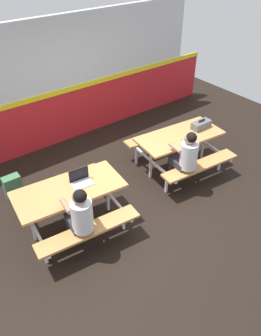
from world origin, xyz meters
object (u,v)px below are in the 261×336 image
(picnic_table_right, at_px, (179,143))
(laptop_silver, at_px, (81,180))
(student_nearer, at_px, (80,215))
(picnic_table_left, at_px, (70,197))
(backpack_dark, at_px, (13,187))
(student_further, at_px, (186,156))
(toolbox_grey, at_px, (201,125))

(picnic_table_right, bearing_deg, laptop_silver, -177.26)
(picnic_table_right, bearing_deg, student_nearer, -165.42)
(student_nearer, bearing_deg, picnic_table_right, 14.58)
(picnic_table_left, height_order, picnic_table_right, same)
(backpack_dark, bearing_deg, picnic_table_right, -20.84)
(picnic_table_right, height_order, backpack_dark, picnic_table_right)
(picnic_table_right, height_order, student_further, student_further)
(picnic_table_left, xyz_separation_m, backpack_dark, (-0.49, 1.23, -0.36))
(picnic_table_left, height_order, laptop_silver, laptop_silver)
(picnic_table_left, bearing_deg, student_nearer, -103.62)
(toolbox_grey, xyz_separation_m, backpack_dark, (-3.42, 1.16, -0.60))
(laptop_silver, relative_size, toolbox_grey, 0.85)
(student_nearer, distance_m, student_further, 2.19)
(picnic_table_left, bearing_deg, picnic_table_right, 2.80)
(backpack_dark, bearing_deg, picnic_table_left, -68.10)
(student_nearer, xyz_separation_m, student_further, (2.19, 0.14, 0.00))
(picnic_table_left, xyz_separation_m, toolbox_grey, (2.93, 0.06, 0.24))
(picnic_table_right, distance_m, laptop_silver, 2.21)
(student_further, height_order, backpack_dark, student_further)
(student_further, xyz_separation_m, backpack_dark, (-2.55, 1.63, -0.49))
(laptop_silver, height_order, toolbox_grey, laptop_silver)
(laptop_silver, xyz_separation_m, backpack_dark, (-0.72, 1.21, -0.57))
(laptop_silver, distance_m, backpack_dark, 1.52)
(student_further, distance_m, toolbox_grey, 0.99)
(picnic_table_right, bearing_deg, backpack_dark, 159.16)
(picnic_table_left, xyz_separation_m, picnic_table_right, (2.42, 0.12, 0.00))
(toolbox_grey, bearing_deg, picnic_table_left, -178.76)
(backpack_dark, bearing_deg, student_nearer, -78.48)
(picnic_table_right, relative_size, student_nearer, 1.42)
(picnic_table_left, relative_size, toolbox_grey, 4.29)
(laptop_silver, bearing_deg, student_further, -12.77)
(picnic_table_right, distance_m, backpack_dark, 3.14)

